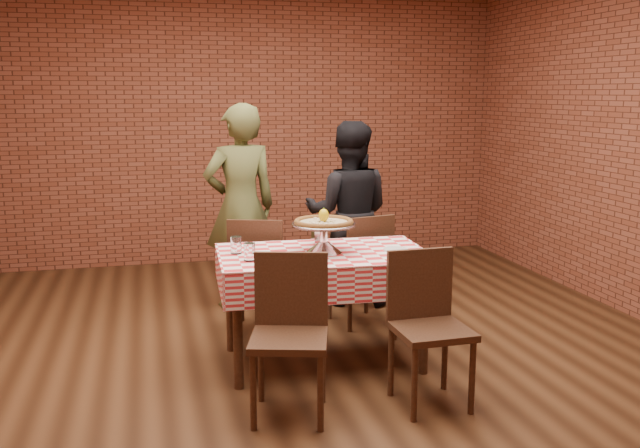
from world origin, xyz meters
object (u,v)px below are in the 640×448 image
Objects in this scene: condiment_caddy at (319,235)px; chair_near_right at (432,332)px; water_glass_left at (250,252)px; diner_black at (348,213)px; chair_far_right at (359,268)px; water_glass_right at (236,245)px; pizza_stand at (324,238)px; table at (323,308)px; diner_olive at (240,207)px; pizza at (324,223)px; chair_near_left at (289,339)px; chair_far_left at (259,273)px.

chair_near_right reaches higher than condiment_caddy.
water_glass_left is at bearing -150.28° from condiment_caddy.
diner_black reaches higher than chair_near_right.
water_glass_right is at bearing 19.34° from chair_far_right.
chair_near_right reaches higher than water_glass_left.
pizza_stand is 0.48× the size of chair_near_right.
water_glass_left is 1.75m from diner_black.
pizza_stand is at bearing -10.13° from water_glass_right.
water_glass_left is at bearing 28.86° from chair_far_right.
chair_near_right is (0.44, -0.79, -0.41)m from pizza_stand.
chair_near_right is 0.57× the size of diner_black.
water_glass_left is (-0.50, -0.12, 0.44)m from table.
condiment_caddy is 0.14× the size of chair_near_right.
diner_black is (0.07, 0.55, 0.34)m from chair_far_right.
water_glass_right is 1.32m from diner_olive.
water_glass_left is at bearing -167.12° from pizza.
chair_near_left is at bearing -78.73° from water_glass_left.
chair_near_right reaches higher than water_glass_right.
chair_far_left is 0.57× the size of diner_black.
diner_black reaches higher than pizza_stand.
diner_olive is at bearing 81.07° from water_glass_right.
diner_olive is (-0.36, 1.40, 0.00)m from pizza_stand.
condiment_caddy is at bearing 16.34° from water_glass_right.
table is 1.52× the size of chair_near_right.
chair_near_right is at bearing 11.96° from chair_near_left.
table is 10.91× the size of condiment_caddy.
diner_olive reaches higher than chair_near_left.
chair_far_right is at bearing 56.90° from table.
table is at bearing 86.08° from diner_black.
pizza_stand is at bearing 86.24° from diner_black.
condiment_caddy is at bearing 82.50° from pizza.
chair_near_left is 1.03× the size of chair_far_right.
chair_near_right reaches higher than chair_far_left.
diner_olive is (0.15, 1.52, 0.04)m from water_glass_left.
water_glass_left is 0.13× the size of chair_far_right.
chair_near_right is 2.10m from diner_black.
diner_black is (0.85, 0.52, 0.34)m from chair_far_left.
chair_near_left is at bearing 105.12° from chair_far_left.
diner_olive is 0.91m from diner_black.
diner_olive reaches higher than water_glass_right.
diner_olive is at bearing 11.49° from diner_black.
water_glass_right is at bearing 118.14° from chair_near_left.
table is 11.99× the size of water_glass_right.
pizza reaches higher than water_glass_left.
chair_near_left is at bearing 47.60° from chair_far_right.
chair_far_left is 1.05m from diner_black.
diner_black is (0.93, 2.01, 0.33)m from chair_near_left.
diner_black reaches higher than table.
chair_near_left reaches higher than chair_near_right.
diner_olive is (-0.05, 0.64, 0.41)m from chair_far_left.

